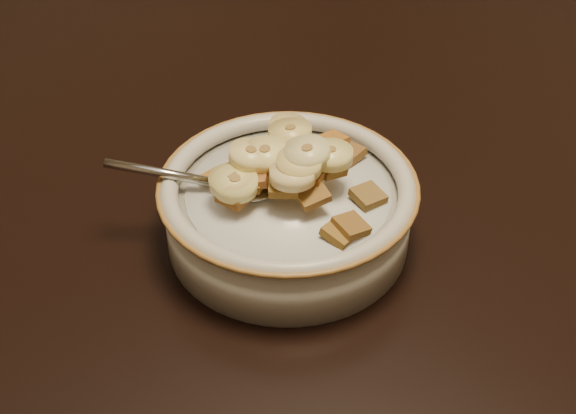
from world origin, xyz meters
TOP-DOWN VIEW (x-y plane):
  - table at (0.00, 0.00)m, footprint 1.43×0.95m
  - cereal_bowl at (-0.01, -0.14)m, footprint 0.18×0.18m
  - milk at (-0.01, -0.14)m, footprint 0.15×0.15m
  - spoon at (-0.03, -0.12)m, footprint 0.05×0.05m
  - cereal_square_0 at (-0.05, -0.10)m, footprint 0.03×0.03m
  - cereal_square_1 at (-0.04, -0.13)m, footprint 0.03×0.03m
  - cereal_square_2 at (0.02, -0.12)m, footprint 0.03×0.03m
  - cereal_square_3 at (-0.02, -0.15)m, footprint 0.03×0.03m
  - cereal_square_4 at (0.04, -0.12)m, footprint 0.03×0.03m
  - cereal_square_5 at (0.04, -0.11)m, footprint 0.02×0.02m
  - cereal_square_6 at (-0.05, -0.13)m, footprint 0.03×0.03m
  - cereal_square_7 at (0.02, -0.15)m, footprint 0.02×0.02m
  - cereal_square_8 at (-0.01, -0.16)m, footprint 0.02×0.02m
  - cereal_square_9 at (-0.02, -0.11)m, footprint 0.02×0.02m
  - cereal_square_10 at (0.02, -0.11)m, footprint 0.03×0.03m
  - cereal_square_11 at (-0.01, -0.20)m, footprint 0.03×0.03m
  - cereal_square_12 at (-0.00, -0.20)m, footprint 0.02×0.02m
  - cereal_square_13 at (-0.01, -0.11)m, footprint 0.02×0.02m
  - cereal_square_14 at (-0.03, -0.13)m, footprint 0.02×0.02m
  - cereal_square_15 at (-0.04, -0.13)m, footprint 0.03×0.03m
  - cereal_square_16 at (-0.00, -0.12)m, footprint 0.03×0.03m
  - cereal_square_17 at (-0.00, -0.15)m, footprint 0.03×0.03m
  - cereal_square_18 at (0.05, -0.13)m, footprint 0.02×0.02m
  - cereal_square_19 at (0.03, -0.18)m, footprint 0.02×0.02m
  - cereal_square_20 at (-0.00, -0.11)m, footprint 0.03×0.03m
  - banana_slice_0 at (-0.02, -0.15)m, footprint 0.03×0.03m
  - banana_slice_1 at (0.02, -0.10)m, footprint 0.04×0.04m
  - banana_slice_2 at (0.01, -0.11)m, footprint 0.04×0.04m
  - banana_slice_3 at (-0.02, -0.12)m, footprint 0.04×0.04m
  - banana_slice_4 at (-0.03, -0.12)m, footprint 0.04×0.04m
  - banana_slice_5 at (0.01, -0.15)m, footprint 0.04×0.04m
  - banana_slice_6 at (-0.05, -0.13)m, footprint 0.04×0.04m
  - banana_slice_7 at (-0.01, -0.15)m, footprint 0.03×0.03m
  - banana_slice_8 at (-0.00, -0.15)m, footprint 0.04×0.04m
  - banana_slice_9 at (-0.05, -0.13)m, footprint 0.04×0.04m
  - banana_slice_10 at (0.00, -0.14)m, footprint 0.03×0.03m

SIDE VIEW (x-z plane):
  - table at x=0.00m, z-range 0.71..0.75m
  - cereal_bowl at x=-0.01m, z-range 0.75..0.79m
  - milk at x=-0.01m, z-range 0.79..0.79m
  - spoon at x=-0.03m, z-range 0.79..0.80m
  - cereal_square_11 at x=-0.01m, z-range 0.79..0.80m
  - cereal_square_18 at x=0.05m, z-range 0.79..0.80m
  - cereal_square_4 at x=0.04m, z-range 0.79..0.80m
  - cereal_square_19 at x=0.03m, z-range 0.79..0.80m
  - cereal_square_12 at x=0.00m, z-range 0.79..0.81m
  - cereal_square_0 at x=-0.05m, z-range 0.79..0.81m
  - cereal_square_5 at x=0.04m, z-range 0.80..0.81m
  - cereal_square_10 at x=0.02m, z-range 0.80..0.81m
  - cereal_square_6 at x=-0.05m, z-range 0.80..0.81m
  - cereal_square_2 at x=0.02m, z-range 0.80..0.81m
  - cereal_square_8 at x=-0.01m, z-range 0.80..0.82m
  - cereal_square_9 at x=-0.02m, z-range 0.80..0.81m
  - cereal_square_13 at x=-0.01m, z-range 0.80..0.82m
  - cereal_square_7 at x=0.02m, z-range 0.80..0.82m
  - cereal_square_15 at x=-0.04m, z-range 0.81..0.81m
  - cereal_square_16 at x=0.00m, z-range 0.80..0.82m
  - cereal_square_20 at x=0.00m, z-range 0.81..0.82m
  - cereal_square_1 at x=-0.04m, z-range 0.81..0.82m
  - cereal_square_3 at x=-0.02m, z-range 0.81..0.82m
  - banana_slice_1 at x=0.02m, z-range 0.80..0.82m
  - banana_slice_9 at x=-0.05m, z-range 0.81..0.82m
  - cereal_square_14 at x=-0.03m, z-range 0.81..0.82m
  - banana_slice_6 at x=-0.05m, z-range 0.81..0.82m
  - cereal_square_17 at x=0.00m, z-range 0.81..0.82m
  - banana_slice_4 at x=-0.03m, z-range 0.81..0.83m
  - banana_slice_0 at x=-0.02m, z-range 0.82..0.83m
  - banana_slice_3 at x=-0.02m, z-range 0.82..0.83m
  - banana_slice_2 at x=0.01m, z-range 0.82..0.83m
  - banana_slice_5 at x=0.01m, z-range 0.82..0.83m
  - banana_slice_10 at x=0.00m, z-range 0.82..0.83m
  - banana_slice_7 at x=-0.01m, z-range 0.82..0.83m
  - banana_slice_8 at x=0.00m, z-range 0.82..0.84m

